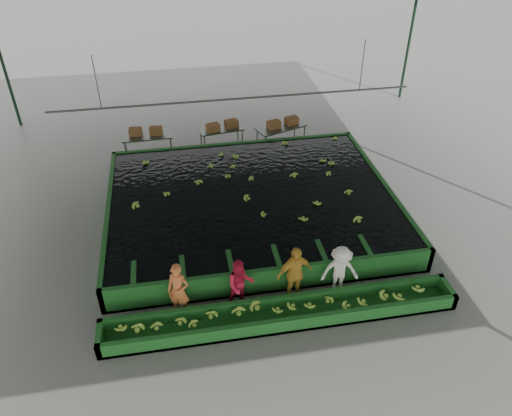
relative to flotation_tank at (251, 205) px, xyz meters
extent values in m
plane|color=slate|center=(0.00, -1.50, -0.45)|extent=(80.00, 80.00, 0.00)
cube|color=gray|center=(0.00, -1.50, 4.55)|extent=(20.00, 22.00, 0.04)
cube|color=black|center=(0.00, 0.00, 0.40)|extent=(9.70, 7.70, 0.00)
cylinder|color=#59605B|center=(0.00, 3.50, 2.55)|extent=(0.08, 0.08, 14.00)
cylinder|color=#59605B|center=(-5.00, 3.50, 3.55)|extent=(0.04, 0.04, 2.00)
cylinder|color=#59605B|center=(5.00, 3.50, 3.55)|extent=(0.04, 0.04, 2.00)
imported|color=orange|center=(-2.77, -4.30, 0.42)|extent=(0.75, 0.64, 1.74)
imported|color=red|center=(-1.04, -4.30, 0.36)|extent=(0.82, 0.65, 1.63)
imported|color=gold|center=(0.52, -4.30, 0.49)|extent=(1.18, 0.70, 1.88)
imported|color=white|center=(1.88, -4.30, 0.39)|extent=(1.16, 0.76, 1.68)
camera|label=1|loc=(-2.41, -14.39, 10.24)|focal=35.00mm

